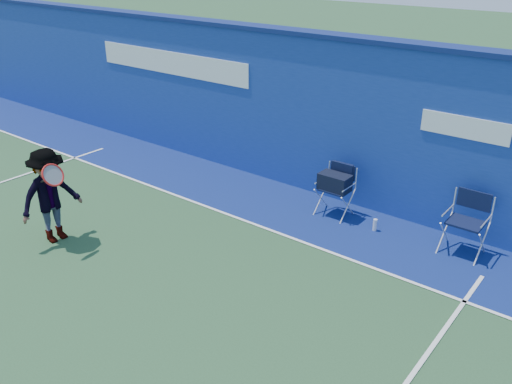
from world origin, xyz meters
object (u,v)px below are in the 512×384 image
Objects in this scene: water_bottle at (375,225)px; tennis_player at (50,196)px; directors_chair_left at (335,195)px; directors_chair_right at (464,235)px.

tennis_player is at bearing -138.99° from water_bottle.
tennis_player is at bearing -131.27° from directors_chair_left.
water_bottle is (0.88, -0.10, -0.29)m from directors_chair_left.
directors_chair_right is at bearing 34.17° from tennis_player.
directors_chair_left reaches higher than water_bottle.
water_bottle is at bearing -6.78° from directors_chair_left.
directors_chair_right is 0.62× the size of tennis_player.
directors_chair_left is at bearing -177.82° from directors_chair_right.
directors_chair_right is (2.30, 0.09, -0.09)m from directors_chair_left.
directors_chair_left is 4.87m from tennis_player.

